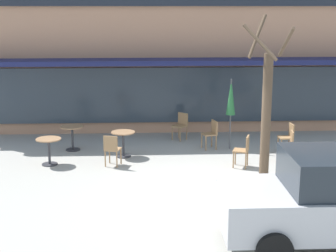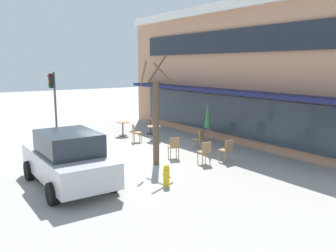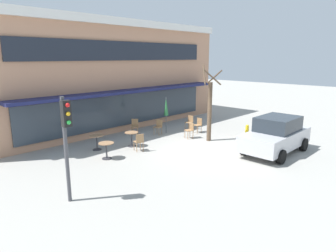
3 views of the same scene
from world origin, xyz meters
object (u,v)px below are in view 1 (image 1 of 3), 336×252
object	(u,v)px
cafe_chair_5	(288,144)
street_tree	(266,110)
parked_sedan	(335,198)
cafe_chair_1	(244,149)
cafe_chair_4	(181,124)
cafe_table_near_wall	(49,147)
cafe_chair_0	(288,136)
cafe_chair_2	(211,132)
cafe_table_by_tree	(72,134)
cafe_table_streetside	(123,140)
patio_umbrella_green_folded	(231,98)
cafe_chair_3	(112,148)

from	to	relation	value
cafe_chair_5	street_tree	bearing A→B (deg)	-124.13
cafe_chair_5	parked_sedan	distance (m)	5.20
cafe_chair_1	cafe_chair_4	world-z (taller)	same
cafe_table_near_wall	cafe_chair_0	xyz separation A→B (m)	(7.02, 0.90, 0.01)
cafe_chair_0	cafe_chair_2	bearing A→B (deg)	166.47
cafe_chair_2	cafe_chair_1	bearing A→B (deg)	-71.65
cafe_table_by_tree	parked_sedan	size ratio (longest dim) A/B	0.18
cafe_table_streetside	cafe_table_by_tree	xyz separation A→B (m)	(-1.59, 0.79, 0.00)
cafe_table_streetside	cafe_chair_4	world-z (taller)	cafe_chair_4
cafe_chair_2	street_tree	bearing A→B (deg)	-72.37
cafe_chair_4	street_tree	bearing A→B (deg)	-66.44
cafe_table_near_wall	cafe_chair_1	distance (m)	5.41
cafe_chair_1	parked_sedan	xyz separation A→B (m)	(0.80, -4.68, 0.35)
cafe_chair_1	cafe_chair_2	distance (m)	2.03
cafe_table_by_tree	cafe_chair_0	distance (m)	6.59
cafe_chair_1	cafe_chair_4	distance (m)	3.43
cafe_table_by_tree	patio_umbrella_green_folded	size ratio (longest dim) A/B	0.35
cafe_table_near_wall	cafe_chair_4	bearing A→B (deg)	33.82
parked_sedan	cafe_chair_0	bearing A→B (deg)	82.30
street_tree	cafe_chair_4	bearing A→B (deg)	113.56
cafe_table_near_wall	patio_umbrella_green_folded	distance (m)	5.60
patio_umbrella_green_folded	cafe_chair_5	world-z (taller)	patio_umbrella_green_folded
cafe_table_near_wall	street_tree	distance (m)	6.06
cafe_chair_1	cafe_chair_4	size ratio (longest dim) A/B	1.00
cafe_table_by_tree	parked_sedan	world-z (taller)	parked_sedan
cafe_table_streetside	patio_umbrella_green_folded	xyz separation A→B (m)	(3.28, 0.67, 1.11)
cafe_table_near_wall	cafe_chair_1	xyz separation A→B (m)	(5.39, -0.48, 0.01)
cafe_table_by_tree	cafe_chair_2	distance (m)	4.30
cafe_table_streetside	cafe_chair_4	distance (m)	2.66
cafe_table_near_wall	cafe_chair_2	xyz separation A→B (m)	(4.75, 1.45, 0.01)
cafe_chair_0	cafe_chair_5	distance (m)	0.93
cafe_table_streetside	cafe_chair_3	distance (m)	0.95
cafe_table_near_wall	patio_umbrella_green_folded	size ratio (longest dim) A/B	0.35
cafe_chair_2	cafe_chair_3	distance (m)	3.42
patio_umbrella_green_folded	cafe_chair_3	bearing A→B (deg)	-156.03
parked_sedan	street_tree	bearing A→B (deg)	97.72
cafe_chair_0	cafe_chair_2	size ratio (longest dim) A/B	1.00
cafe_chair_2	parked_sedan	size ratio (longest dim) A/B	0.21
cafe_table_streetside	cafe_table_by_tree	size ratio (longest dim) A/B	1.00
cafe_chair_4	cafe_chair_5	size ratio (longest dim) A/B	1.00
cafe_chair_0	cafe_chair_4	xyz separation A→B (m)	(-3.12, 1.70, 0.00)
cafe_chair_5	parked_sedan	world-z (taller)	parked_sedan
cafe_chair_3	cafe_table_streetside	bearing A→B (deg)	72.95
cafe_table_by_tree	cafe_chair_3	xyz separation A→B (m)	(1.31, -1.70, 0.01)
cafe_chair_3	cafe_chair_4	distance (m)	3.54
cafe_table_near_wall	street_tree	world-z (taller)	street_tree
cafe_table_by_tree	cafe_chair_5	size ratio (longest dim) A/B	0.85
cafe_chair_3	street_tree	bearing A→B (deg)	-18.76
cafe_table_streetside	cafe_chair_4	bearing A→B (deg)	46.13
cafe_chair_3	cafe_chair_5	size ratio (longest dim) A/B	1.00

